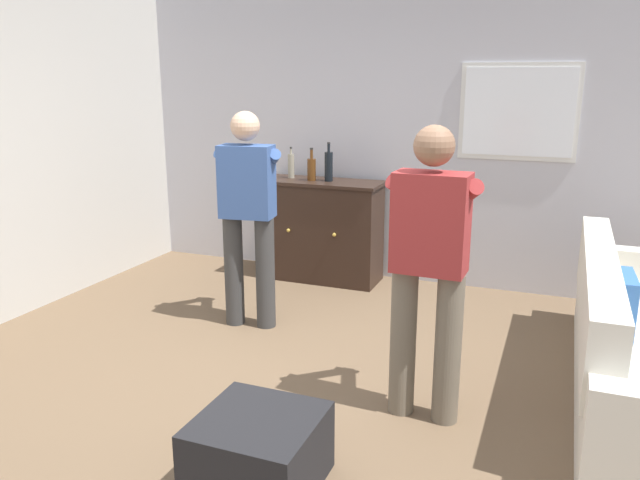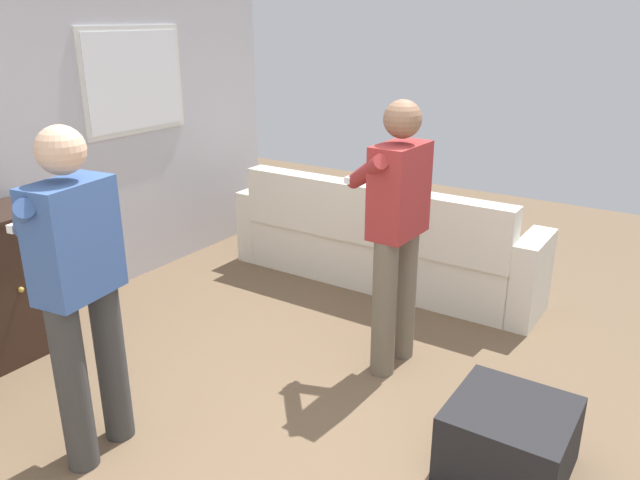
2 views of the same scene
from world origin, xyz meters
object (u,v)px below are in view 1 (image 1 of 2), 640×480
(sideboard_cabinet, at_px, (320,230))
(bottle_wine_green, at_px, (291,166))
(bottle_liquor_amber, at_px, (329,166))
(person_standing_right, at_px, (429,261))
(person_standing_left, at_px, (248,209))
(bottle_spirits_clear, at_px, (312,169))
(ottoman, at_px, (258,452))
(couch, at_px, (620,345))

(sideboard_cabinet, height_order, bottle_wine_green, bottle_wine_green)
(bottle_liquor_amber, xyz_separation_m, person_standing_right, (1.42, -2.16, -0.18))
(person_standing_right, bearing_deg, person_standing_left, 151.35)
(bottle_spirits_clear, xyz_separation_m, person_standing_right, (1.58, -2.14, -0.15))
(bottle_spirits_clear, height_order, person_standing_right, person_standing_right)
(bottle_liquor_amber, xyz_separation_m, ottoman, (0.83, -3.10, -0.94))
(couch, relative_size, bottle_spirits_clear, 8.54)
(bottle_wine_green, distance_m, person_standing_left, 1.38)
(sideboard_cabinet, xyz_separation_m, bottle_liquor_amber, (0.09, -0.00, 0.63))
(person_standing_left, bearing_deg, bottle_liquor_amber, 82.65)
(couch, bearing_deg, person_standing_left, 175.74)
(bottle_spirits_clear, bearing_deg, person_standing_right, -53.50)
(sideboard_cabinet, distance_m, bottle_spirits_clear, 0.60)
(person_standing_right, bearing_deg, bottle_liquor_amber, 123.27)
(bottle_spirits_clear, relative_size, ottoman, 0.54)
(sideboard_cabinet, relative_size, bottle_liquor_amber, 3.28)
(person_standing_right, bearing_deg, couch, 32.31)
(bottle_wine_green, bearing_deg, bottle_liquor_amber, -7.25)
(sideboard_cabinet, bearing_deg, bottle_liquor_amber, -1.04)
(bottle_spirits_clear, bearing_deg, bottle_liquor_amber, 7.65)
(bottle_spirits_clear, height_order, person_standing_left, person_standing_left)
(bottle_wine_green, height_order, bottle_liquor_amber, bottle_liquor_amber)
(couch, bearing_deg, ottoman, -135.66)
(sideboard_cabinet, xyz_separation_m, bottle_wine_green, (-0.32, 0.05, 0.60))
(bottle_wine_green, bearing_deg, sideboard_cabinet, -8.88)
(bottle_liquor_amber, bearing_deg, ottoman, -75.10)
(bottle_wine_green, height_order, person_standing_left, person_standing_left)
(couch, xyz_separation_m, person_standing_left, (-2.64, 0.20, 0.60))
(bottle_wine_green, bearing_deg, person_standing_left, -79.82)
(bottle_spirits_clear, distance_m, person_standing_left, 1.28)
(bottle_spirits_clear, bearing_deg, ottoman, -72.18)
(sideboard_cabinet, xyz_separation_m, bottle_spirits_clear, (-0.08, -0.02, 0.60))
(bottle_wine_green, height_order, person_standing_right, person_standing_right)
(bottle_liquor_amber, height_order, person_standing_left, person_standing_left)
(ottoman, bearing_deg, sideboard_cabinet, 106.37)
(ottoman, bearing_deg, person_standing_right, 57.90)
(sideboard_cabinet, height_order, person_standing_right, person_standing_right)
(bottle_wine_green, distance_m, bottle_spirits_clear, 0.26)
(couch, bearing_deg, bottle_liquor_amber, 148.93)
(couch, height_order, person_standing_left, person_standing_left)
(person_standing_left, xyz_separation_m, person_standing_right, (1.58, -0.87, 0.00))
(person_standing_left, distance_m, person_standing_right, 1.81)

